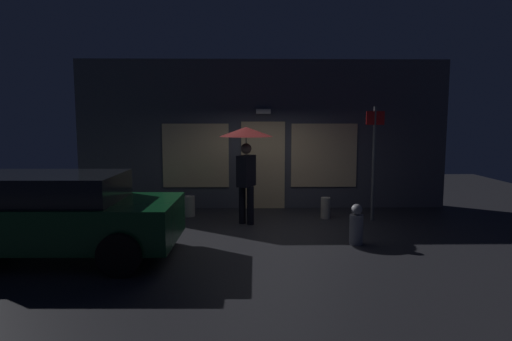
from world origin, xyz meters
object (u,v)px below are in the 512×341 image
Objects in this scene: sidewalk_bollard at (326,208)px; fire_hydrant at (356,226)px; street_sign_post at (374,157)px; sidewalk_bollard_2 at (189,206)px; person_with_umbrella at (246,147)px; parked_car at (48,214)px.

sidewalk_bollard is 0.65× the size of fire_hydrant.
sidewalk_bollard is at bearing 168.35° from street_sign_post.
street_sign_post is 5.34× the size of sidewalk_bollard_2.
fire_hydrant is at bearing -100.28° from person_with_umbrella.
person_with_umbrella is at bearing 36.14° from parked_car.
parked_car reaches higher than fire_hydrant.
parked_car is 6.58m from street_sign_post.
fire_hydrant is (-0.83, -1.87, -1.09)m from street_sign_post.
fire_hydrant is at bearing 8.39° from parked_car.
street_sign_post reaches higher than sidewalk_bollard.
parked_car is at bearing -151.24° from sidewalk_bollard.
street_sign_post is 4.36m from sidewalk_bollard_2.
street_sign_post is at bearing 23.88° from parked_car.
sidewalk_bollard_2 is 4.08m from fire_hydrant.
parked_car is (-3.20, -2.25, -0.95)m from person_with_umbrella.
fire_hydrant is at bearing -84.94° from sidewalk_bollard.
sidewalk_bollard_2 is at bearing 59.39° from parked_car.
person_with_umbrella is 2.87m from fire_hydrant.
street_sign_post is 5.27× the size of sidewalk_bollard.
person_with_umbrella reaches higher than sidewalk_bollard_2.
street_sign_post is at bearing -11.65° from sidewalk_bollard.
parked_car is 5.67× the size of fire_hydrant.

